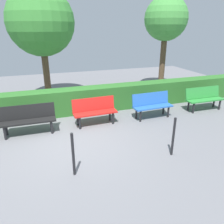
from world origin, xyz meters
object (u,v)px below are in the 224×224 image
(tree_near, at_px, (166,20))
(bench_blue, at_px, (152,104))
(bench_green, at_px, (204,97))
(tree_mid, at_px, (41,22))
(bench_red, at_px, (95,110))
(bench_black, at_px, (28,118))

(tree_near, bearing_deg, bench_blue, 54.79)
(bench_green, xyz_separation_m, tree_mid, (5.54, -3.25, 2.67))
(tree_near, xyz_separation_m, tree_mid, (5.56, -0.07, -0.15))
(bench_red, distance_m, bench_black, 2.03)
(tree_mid, bearing_deg, tree_near, 179.24)
(tree_mid, bearing_deg, bench_blue, 135.04)
(bench_red, distance_m, tree_near, 6.01)
(bench_blue, bearing_deg, bench_red, -4.68)
(tree_near, relative_size, tree_mid, 0.97)
(bench_blue, bearing_deg, bench_green, 178.97)
(bench_blue, bearing_deg, tree_near, -127.25)
(bench_red, relative_size, tree_near, 0.33)
(bench_black, xyz_separation_m, tree_mid, (-0.77, -3.23, 2.67))
(bench_green, height_order, bench_black, bench_black)
(bench_black, bearing_deg, bench_green, -179.25)
(bench_green, height_order, bench_blue, bench_blue)
(bench_red, relative_size, bench_black, 0.89)
(bench_black, distance_m, tree_mid, 4.26)
(bench_black, xyz_separation_m, tree_near, (-6.33, -3.15, 2.81))
(tree_near, bearing_deg, bench_red, 35.96)
(bench_green, bearing_deg, tree_mid, -29.83)
(bench_black, relative_size, tree_near, 0.36)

